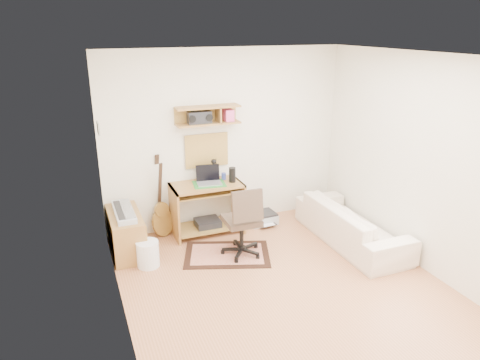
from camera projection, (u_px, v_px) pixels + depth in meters
name	position (u px, v px, depth m)	size (l,w,h in m)	color
floor	(285.00, 288.00, 5.17)	(3.60, 4.00, 0.01)	#BA784D
ceiling	(294.00, 55.00, 4.30)	(3.60, 4.00, 0.01)	white
back_wall	(226.00, 139.00, 6.49)	(3.60, 0.01, 2.60)	white
left_wall	(115.00, 206.00, 4.11)	(0.01, 4.00, 2.60)	white
right_wall	(422.00, 164.00, 5.36)	(0.01, 4.00, 2.60)	white
wall_shelf	(208.00, 115.00, 6.14)	(0.90, 0.25, 0.26)	#A17138
cork_board	(207.00, 150.00, 6.41)	(0.64, 0.03, 0.49)	tan
wall_photo	(98.00, 128.00, 5.29)	(0.02, 0.20, 0.15)	#4C8CBF
desk	(207.00, 208.00, 6.42)	(1.00, 0.55, 0.75)	#A17138
laptop	(209.00, 176.00, 6.25)	(0.34, 0.34, 0.26)	silver
speaker	(232.00, 175.00, 6.34)	(0.10, 0.10, 0.22)	black
desk_lamp	(216.00, 169.00, 6.43)	(0.11, 0.11, 0.33)	black
pencil_cup	(224.00, 176.00, 6.47)	(0.07, 0.07, 0.10)	#3746A5
boombox	(199.00, 117.00, 6.10)	(0.32, 0.15, 0.17)	black
rug	(227.00, 254.00, 5.90)	(1.11, 0.74, 0.01)	beige
task_chair	(242.00, 220.00, 5.75)	(0.50, 0.50, 0.98)	#3D2F24
cabinet	(126.00, 233.00, 5.89)	(0.40, 0.90, 0.55)	#A17138
music_keyboard	(124.00, 212.00, 5.79)	(0.23, 0.75, 0.07)	#B2B5BA
guitar	(161.00, 197.00, 6.25)	(0.32, 0.20, 1.19)	olive
waste_basket	(148.00, 254.00, 5.57)	(0.28, 0.28, 0.34)	white
printer	(262.00, 218.00, 6.81)	(0.42, 0.33, 0.16)	#A5A8AA
sofa	(352.00, 217.00, 6.14)	(1.89, 0.55, 0.74)	beige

